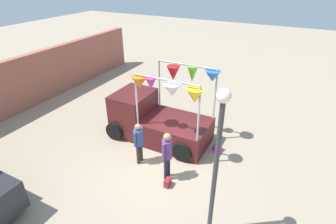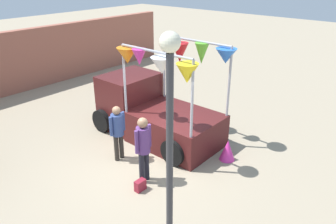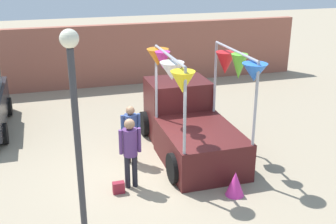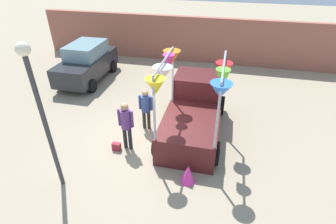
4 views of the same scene
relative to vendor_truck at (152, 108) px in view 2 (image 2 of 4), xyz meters
The scene contains 8 objects.
ground_plane 2.06m from the vendor_truck, 143.33° to the right, with size 60.00×60.00×0.00m, color gray.
vendor_truck is the anchor object (origin of this frame).
person_customer 2.58m from the vendor_truck, 141.06° to the right, with size 0.53×0.34×1.77m.
person_vendor 1.77m from the vendor_truck, 168.43° to the right, with size 0.53×0.34×1.62m.
handbag 3.08m from the vendor_truck, 142.30° to the right, with size 0.28×0.16×0.28m, color maroon.
street_lamp 5.20m from the vendor_truck, 132.82° to the right, with size 0.32×0.32×4.19m.
brick_boundary_wall 7.27m from the vendor_truck, 101.74° to the left, with size 18.00×0.36×2.60m, color #9E5947.
folded_kite_bundle_magenta 2.77m from the vendor_truck, 84.94° to the right, with size 0.44×0.44×0.60m, color #D83399.
Camera 2 is at (-5.40, -5.51, 5.03)m, focal length 35.00 mm.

